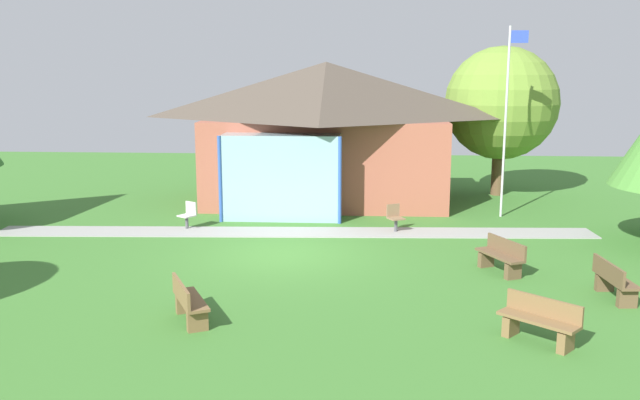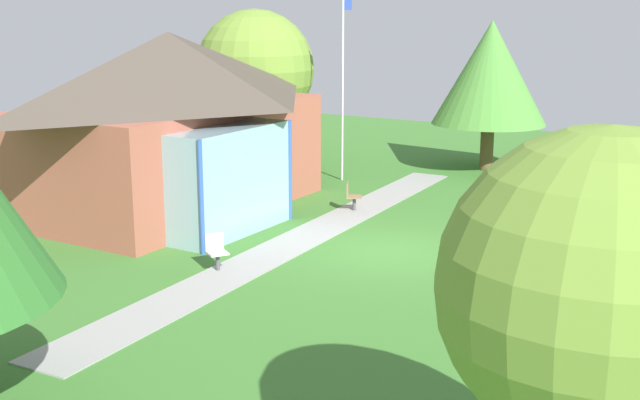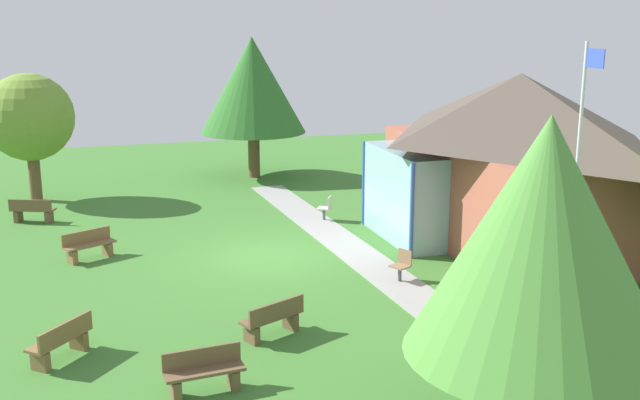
# 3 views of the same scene
# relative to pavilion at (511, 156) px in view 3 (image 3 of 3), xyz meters

# --- Properties ---
(ground_plane) EXTENTS (44.00, 44.00, 0.00)m
(ground_plane) POSITION_rel_pavilion_xyz_m (-0.64, -7.55, -2.74)
(ground_plane) COLOR #3D752D
(pavilion) EXTENTS (9.73, 6.86, 5.24)m
(pavilion) POSITION_rel_pavilion_xyz_m (0.00, 0.00, 0.00)
(pavilion) COLOR #A35642
(pavilion) RESTS_ON ground_plane
(footpath) EXTENTS (18.51, 2.18, 0.03)m
(footpath) POSITION_rel_pavilion_xyz_m (-0.64, -4.96, -2.72)
(footpath) COLOR #999993
(footpath) RESTS_ON ground_plane
(flagpole) EXTENTS (0.64, 0.08, 6.37)m
(flagpole) POSITION_rel_pavilion_xyz_m (6.24, -2.19, 0.75)
(flagpole) COLOR silver
(flagpole) RESTS_ON ground_plane
(bench_lawn_far_right) EXTENTS (0.57, 1.53, 0.84)m
(bench_lawn_far_right) POSITION_rel_pavilion_xyz_m (7.02, -10.61, -2.34)
(bench_lawn_far_right) COLOR brown
(bench_lawn_far_right) RESTS_ON ground_plane
(bench_front_center) EXTENTS (1.06, 1.54, 0.84)m
(bench_front_center) POSITION_rel_pavilion_xyz_m (-2.00, -12.57, -2.34)
(bench_front_center) COLOR brown
(bench_front_center) RESTS_ON ground_plane
(bench_mid_right) EXTENTS (1.04, 1.54, 0.84)m
(bench_mid_right) POSITION_rel_pavilion_xyz_m (4.93, -8.77, -2.34)
(bench_mid_right) COLOR brown
(bench_mid_right) RESTS_ON ground_plane
(bench_front_left) EXTENTS (0.97, 1.56, 0.84)m
(bench_front_left) POSITION_rel_pavilion_xyz_m (-6.79, -14.37, -2.34)
(bench_front_left) COLOR brown
(bench_front_left) RESTS_ON ground_plane
(bench_front_right) EXTENTS (1.41, 1.32, 0.84)m
(bench_front_right) POSITION_rel_pavilion_xyz_m (4.77, -13.18, -2.34)
(bench_front_right) COLOR brown
(bench_front_right) RESTS_ON ground_plane
(patio_chair_lawn_spare) EXTENTS (0.59, 0.59, 0.86)m
(patio_chair_lawn_spare) POSITION_rel_pavilion_xyz_m (2.48, -4.65, -2.32)
(patio_chair_lawn_spare) COLOR #8C6B4C
(patio_chair_lawn_spare) RESTS_ON ground_plane
(patio_chair_west) EXTENTS (0.61, 0.61, 0.86)m
(patio_chair_west) POSITION_rel_pavilion_xyz_m (-4.03, -4.68, -2.32)
(patio_chair_west) COLOR beige
(patio_chair_west) RESTS_ON ground_plane
(tree_lawn_corner) EXTENTS (3.30, 3.30, 4.88)m
(tree_lawn_corner) POSITION_rel_pavilion_xyz_m (-10.19, -14.42, 0.47)
(tree_lawn_corner) COLOR brown
(tree_lawn_corner) RESTS_ON ground_plane
(tree_east_hedge) EXTENTS (4.16, 4.16, 5.48)m
(tree_east_hedge) POSITION_rel_pavilion_xyz_m (10.54, -5.90, 0.85)
(tree_east_hedge) COLOR brown
(tree_east_hedge) RESTS_ON ground_plane
(tree_west_hedge) EXTENTS (4.57, 4.57, 6.10)m
(tree_west_hedge) POSITION_rel_pavilion_xyz_m (-12.09, -5.43, 1.29)
(tree_west_hedge) COLOR brown
(tree_west_hedge) RESTS_ON ground_plane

